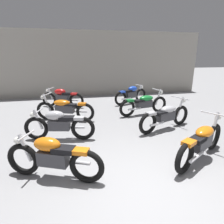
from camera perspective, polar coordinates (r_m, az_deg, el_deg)
name	(u,v)px	position (r m, az deg, el deg)	size (l,w,h in m)	color
ground_plane	(150,193)	(3.60, 11.36, -22.94)	(60.00, 60.00, 0.00)	gray
back_wall	(92,64)	(11.13, -6.13, 14.27)	(13.13, 0.24, 3.60)	#9E998E
motorcycle_left_row_0	(53,157)	(3.79, -17.50, -12.85)	(1.85, 0.88, 0.88)	black
motorcycle_left_row_1	(59,124)	(5.40, -15.81, -3.58)	(1.95, 0.61, 0.88)	black
motorcycle_left_row_2	(65,108)	(6.98, -14.21, 1.10)	(2.08, 0.96, 0.97)	black
motorcycle_left_row_3	(62,97)	(8.81, -14.82, 4.34)	(1.88, 0.82, 0.88)	black
motorcycle_right_row_0	(202,141)	(4.68, 25.62, -7.97)	(1.93, 1.21, 0.97)	black
motorcycle_right_row_1	(166,116)	(6.19, 16.05, -1.06)	(2.07, 0.97, 0.97)	black
motorcycle_right_row_2	(144,103)	(7.57, 9.76, 2.59)	(2.15, 0.78, 0.97)	black
motorcycle_right_row_3	(131,94)	(9.26, 5.84, 5.40)	(1.85, 0.88, 0.88)	black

